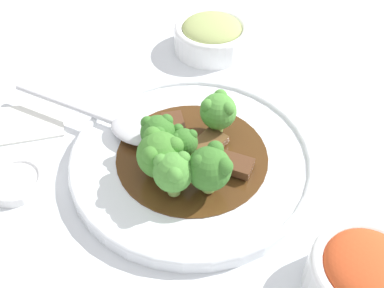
% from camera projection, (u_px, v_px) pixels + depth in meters
% --- Properties ---
extents(ground_plane, '(4.00, 4.00, 0.00)m').
position_uv_depth(ground_plane, '(192.00, 164.00, 0.53)').
color(ground_plane, silver).
extents(main_plate, '(0.28, 0.28, 0.02)m').
position_uv_depth(main_plate, '(192.00, 158.00, 0.52)').
color(main_plate, white).
rests_on(main_plate, ground_plane).
extents(beef_strip_0, '(0.05, 0.05, 0.01)m').
position_uv_depth(beef_strip_0, '(232.00, 164.00, 0.50)').
color(beef_strip_0, '#56331E').
rests_on(beef_strip_0, main_plate).
extents(beef_strip_1, '(0.03, 0.05, 0.01)m').
position_uv_depth(beef_strip_1, '(175.00, 129.00, 0.54)').
color(beef_strip_1, '#56331E').
rests_on(beef_strip_1, main_plate).
extents(beef_strip_2, '(0.06, 0.05, 0.01)m').
position_uv_depth(beef_strip_2, '(206.00, 148.00, 0.52)').
color(beef_strip_2, brown).
rests_on(beef_strip_2, main_plate).
extents(broccoli_floret_0, '(0.04, 0.04, 0.05)m').
position_uv_depth(broccoli_floret_0, '(218.00, 111.00, 0.52)').
color(broccoli_floret_0, '#7FA84C').
rests_on(broccoli_floret_0, main_plate).
extents(broccoli_floret_1, '(0.03, 0.03, 0.04)m').
position_uv_depth(broccoli_floret_1, '(183.00, 140.00, 0.50)').
color(broccoli_floret_1, '#7FA84C').
rests_on(broccoli_floret_1, main_plate).
extents(broccoli_floret_2, '(0.04, 0.04, 0.05)m').
position_uv_depth(broccoli_floret_2, '(173.00, 172.00, 0.45)').
color(broccoli_floret_2, '#7FA84C').
rests_on(broccoli_floret_2, main_plate).
extents(broccoli_floret_3, '(0.05, 0.05, 0.06)m').
position_uv_depth(broccoli_floret_3, '(213.00, 167.00, 0.46)').
color(broccoli_floret_3, '#8EB756').
rests_on(broccoli_floret_3, main_plate).
extents(broccoli_floret_4, '(0.05, 0.05, 0.05)m').
position_uv_depth(broccoli_floret_4, '(160.00, 154.00, 0.48)').
color(broccoli_floret_4, '#7FA84C').
rests_on(broccoli_floret_4, main_plate).
extents(broccoli_floret_5, '(0.04, 0.04, 0.05)m').
position_uv_depth(broccoli_floret_5, '(158.00, 132.00, 0.50)').
color(broccoli_floret_5, '#8EB756').
rests_on(broccoli_floret_5, main_plate).
extents(serving_spoon, '(0.18, 0.18, 0.01)m').
position_uv_depth(serving_spoon, '(129.00, 126.00, 0.54)').
color(serving_spoon, silver).
rests_on(serving_spoon, main_plate).
extents(side_bowl_kimchi, '(0.10, 0.10, 0.06)m').
position_uv_depth(side_bowl_kimchi, '(365.00, 276.00, 0.40)').
color(side_bowl_kimchi, white).
rests_on(side_bowl_kimchi, ground_plane).
extents(side_bowl_appetizer, '(0.11, 0.11, 0.05)m').
position_uv_depth(side_bowl_appetizer, '(212.00, 35.00, 0.68)').
color(side_bowl_appetizer, white).
rests_on(side_bowl_appetizer, ground_plane).
extents(sauce_dish, '(0.06, 0.06, 0.01)m').
position_uv_depth(sauce_dish, '(15.00, 182.00, 0.50)').
color(sauce_dish, white).
rests_on(sauce_dish, ground_plane).
extents(paper_napkin, '(0.10, 0.08, 0.01)m').
position_uv_depth(paper_napkin, '(28.00, 121.00, 0.58)').
color(paper_napkin, silver).
rests_on(paper_napkin, ground_plane).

